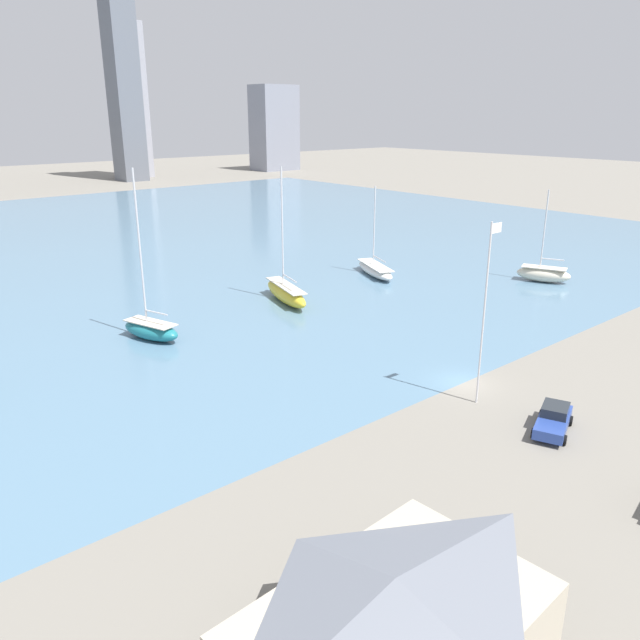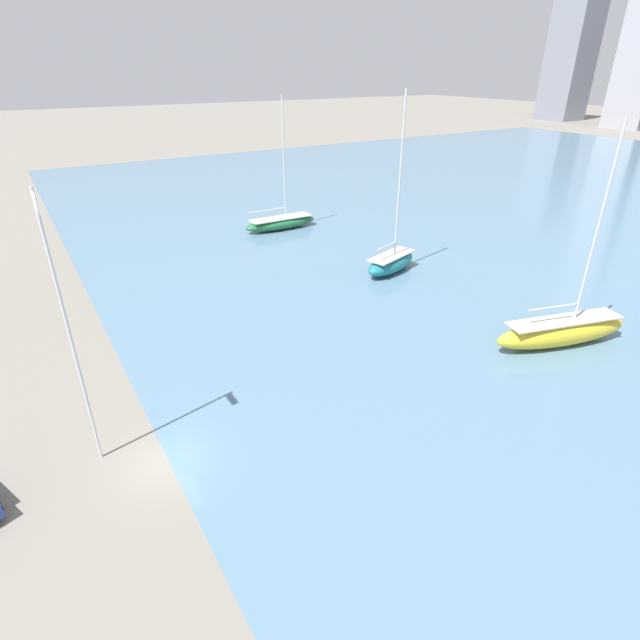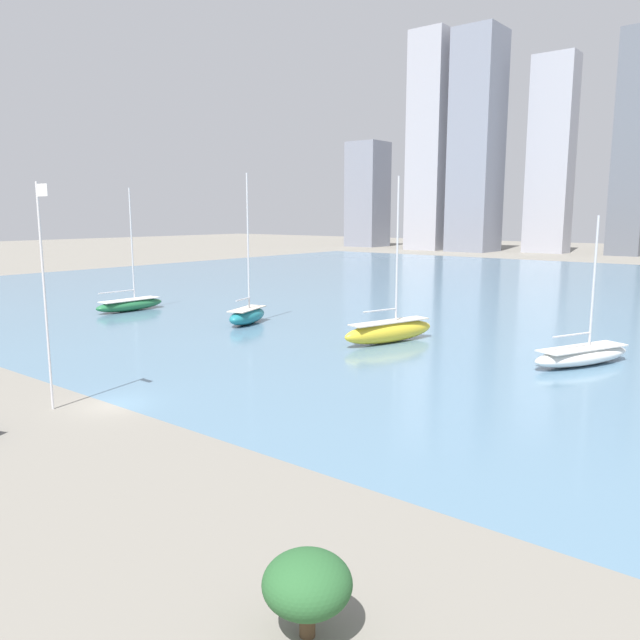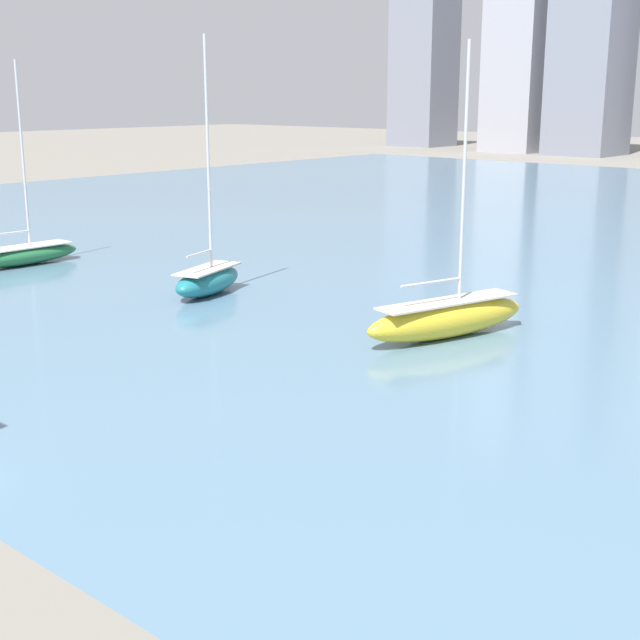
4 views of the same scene
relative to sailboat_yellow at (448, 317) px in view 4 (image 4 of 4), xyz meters
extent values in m
cube|color=gray|center=(-102.54, 144.28, 17.68)|extent=(12.49, 12.16, 37.56)
ellipsoid|color=yellow|center=(0.00, 0.00, -0.10)|extent=(4.79, 10.51, 1.98)
cube|color=beige|center=(0.00, 0.00, 0.84)|extent=(3.93, 8.62, 0.10)
cube|color=#2D2D33|center=(0.00, 0.00, -0.65)|extent=(0.65, 1.83, 0.89)
cylinder|color=silver|center=(0.21, 0.74, 7.43)|extent=(0.18, 0.18, 13.07)
cylinder|color=silver|center=(-0.32, -1.14, 1.99)|extent=(1.19, 3.81, 0.14)
ellipsoid|color=#236B3D|center=(-35.15, -3.82, -0.39)|extent=(2.50, 9.19, 1.41)
cube|color=silver|center=(-35.15, -3.82, 0.26)|extent=(2.05, 7.54, 0.10)
cube|color=#2D2D33|center=(-35.15, -3.82, -0.78)|extent=(0.18, 1.65, 0.63)
cylinder|color=silver|center=(-35.14, -3.14, 7.02)|extent=(0.18, 0.18, 13.41)
ellipsoid|color=#1E757F|center=(-17.22, -1.38, -0.24)|extent=(4.25, 7.02, 1.70)
cube|color=beige|center=(-17.22, -1.38, 0.55)|extent=(3.48, 5.76, 0.10)
cube|color=#2D2D33|center=(-17.22, -1.38, -0.71)|extent=(0.51, 1.18, 0.76)
cylinder|color=silver|center=(-17.37, -0.91, 7.73)|extent=(0.18, 0.18, 14.25)
cylinder|color=silver|center=(-16.94, -2.27, 1.70)|extent=(0.99, 2.76, 0.14)
camera|label=1|loc=(-41.20, -54.37, 19.48)|focal=35.00mm
camera|label=2|loc=(17.25, -30.50, 16.57)|focal=28.00mm
camera|label=3|loc=(30.54, -47.91, 10.56)|focal=35.00mm
camera|label=4|loc=(24.83, -38.41, 11.38)|focal=50.00mm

